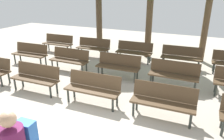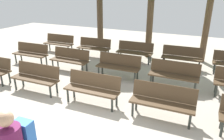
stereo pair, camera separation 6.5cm
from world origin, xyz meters
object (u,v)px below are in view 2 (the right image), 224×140
at_px(bench_r1_c2, 119,65).
at_px(bench_r0_c1, 36,76).
at_px(bench_r2_c1, 94,46).
at_px(bench_r1_c0, 31,52).
at_px(bench_r0_c3, 163,100).
at_px(bench_r2_c0, 59,42).
at_px(bench_r2_c3, 182,56).
at_px(bench_r2_c2, 135,51).
at_px(bench_r0_c2, 93,87).
at_px(bench_r1_c3, 174,73).
at_px(bench_r1_c1, 70,58).

bearing_deg(bench_r1_c2, bench_r0_c1, -135.25).
height_order(bench_r1_c2, bench_r2_c1, same).
bearing_deg(bench_r1_c0, bench_r1_c2, -0.88).
bearing_deg(bench_r0_c3, bench_r2_c1, 135.31).
relative_size(bench_r2_c0, bench_r2_c1, 0.99).
bearing_deg(bench_r2_c3, bench_r2_c2, 179.15).
bearing_deg(bench_r1_c2, bench_r0_c2, -90.22).
xyz_separation_m(bench_r0_c1, bench_r2_c1, (-0.06, 3.97, 0.00)).
relative_size(bench_r0_c1, bench_r2_c2, 1.00).
xyz_separation_m(bench_r1_c0, bench_r1_c3, (6.05, 0.05, 0.00)).
bearing_deg(bench_r1_c2, bench_r2_c3, 44.81).
bearing_deg(bench_r0_c1, bench_r1_c1, 90.88).
height_order(bench_r1_c2, bench_r1_c3, same).
xyz_separation_m(bench_r1_c2, bench_r2_c0, (-4.11, 1.93, 0.00)).
bearing_deg(bench_r1_c0, bench_r2_c0, 89.09).
distance_m(bench_r0_c3, bench_r1_c3, 1.94).
distance_m(bench_r2_c2, bench_r2_c3, 2.02).
distance_m(bench_r1_c0, bench_r2_c0, 2.00).
height_order(bench_r2_c1, bench_r2_c2, same).
relative_size(bench_r0_c1, bench_r1_c3, 1.00).
relative_size(bench_r0_c2, bench_r2_c3, 1.00).
relative_size(bench_r0_c3, bench_r1_c3, 1.00).
distance_m(bench_r1_c3, bench_r2_c2, 2.86).
bearing_deg(bench_r2_c0, bench_r2_c3, 0.30).
bearing_deg(bench_r2_c0, bench_r2_c1, -1.19).
relative_size(bench_r0_c2, bench_r2_c1, 1.00).
bearing_deg(bench_r2_c3, bench_r1_c0, -162.59).
bearing_deg(bench_r2_c1, bench_r1_c2, -45.06).
xyz_separation_m(bench_r0_c3, bench_r2_c3, (-0.03, 4.00, 0.00)).
distance_m(bench_r0_c1, bench_r0_c3, 3.99).
height_order(bench_r1_c0, bench_r2_c1, same).
bearing_deg(bench_r0_c2, bench_r1_c0, 153.79).
height_order(bench_r0_c1, bench_r2_c0, same).
distance_m(bench_r0_c2, bench_r2_c1, 4.45).
bearing_deg(bench_r2_c0, bench_r0_c2, -44.37).
relative_size(bench_r0_c1, bench_r1_c2, 1.00).
distance_m(bench_r0_c2, bench_r2_c0, 5.72).
bearing_deg(bench_r1_c0, bench_r1_c1, -2.36).
height_order(bench_r1_c3, bench_r2_c1, same).
distance_m(bench_r1_c0, bench_r1_c2, 4.07).
bearing_deg(bench_r2_c1, bench_r1_c1, -91.98).
distance_m(bench_r1_c3, bench_r2_c1, 4.46).
relative_size(bench_r0_c1, bench_r2_c3, 1.00).
height_order(bench_r2_c0, bench_r2_c1, same).
relative_size(bench_r2_c1, bench_r2_c3, 1.00).
bearing_deg(bench_r2_c1, bench_r2_c0, 177.64).
distance_m(bench_r0_c1, bench_r2_c1, 3.97).
bearing_deg(bench_r0_c3, bench_r0_c2, -179.32).
bearing_deg(bench_r2_c1, bench_r0_c2, -64.05).
height_order(bench_r0_c2, bench_r1_c2, same).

